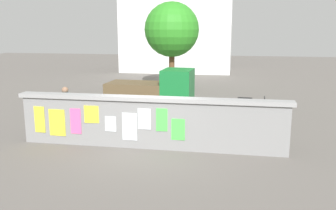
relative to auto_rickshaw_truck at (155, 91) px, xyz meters
name	(u,v)px	position (x,y,z in m)	size (l,w,h in m)	color
ground	(186,98)	(0.89, 3.34, -0.90)	(60.00, 60.00, 0.00)	#605B56
poster_wall	(150,122)	(0.87, -4.66, -0.10)	(8.13, 0.42, 1.56)	gray
auto_rickshaw_truck	(155,91)	(0.00, 0.00, 0.00)	(3.66, 1.64, 1.85)	black
motorcycle	(249,107)	(3.89, -0.34, -0.44)	(1.90, 0.56, 0.87)	black
bicycle_near	(195,127)	(2.09, -3.41, -0.54)	(1.68, 0.53, 0.95)	black
bicycle_far	(121,125)	(-0.35, -3.61, -0.54)	(1.69, 0.46, 0.95)	black
person_walking	(66,106)	(-2.19, -3.76, 0.09)	(0.46, 0.46, 1.62)	#D83F72
tree_roadside	(172,30)	(-0.33, 6.23, 2.51)	(3.14, 3.14, 5.00)	brown
building_background	(178,24)	(-1.42, 15.52, 2.93)	(9.05, 5.17, 7.62)	silver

